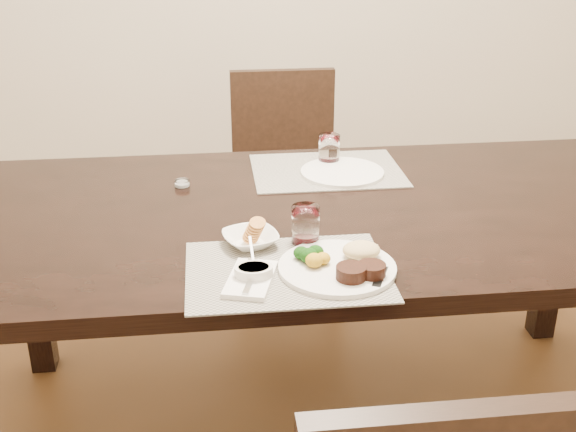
{
  "coord_description": "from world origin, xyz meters",
  "views": [
    {
      "loc": [
        -0.31,
        -1.79,
        1.54
      ],
      "look_at": [
        -0.12,
        -0.2,
        0.82
      ],
      "focal_mm": 45.0,
      "sensor_mm": 36.0,
      "label": 1
    }
  ],
  "objects": [
    {
      "name": "placemat_near",
      "position": [
        -0.14,
        -0.35,
        0.75
      ],
      "size": [
        0.46,
        0.34,
        0.0
      ],
      "primitive_type": "cube",
      "color": "gray",
      "rests_on": "dining_table"
    },
    {
      "name": "wine_glass_near",
      "position": [
        -0.08,
        -0.21,
        0.8
      ],
      "size": [
        0.07,
        0.07,
        0.1
      ],
      "rotation": [
        0.0,
        0.0,
        0.34
      ],
      "color": "silver",
      "rests_on": "placemat_near"
    },
    {
      "name": "dinner_plate",
      "position": [
        -0.02,
        -0.37,
        0.77
      ],
      "size": [
        0.27,
        0.27,
        0.05
      ],
      "rotation": [
        0.0,
        0.0,
        0.07
      ],
      "color": "silver",
      "rests_on": "placemat_near"
    },
    {
      "name": "cracker_bowl",
      "position": [
        -0.22,
        -0.21,
        0.77
      ],
      "size": [
        0.16,
        0.16,
        0.06
      ],
      "rotation": [
        0.0,
        0.0,
        0.28
      ],
      "color": "silver",
      "rests_on": "placemat_near"
    },
    {
      "name": "napkin_fork",
      "position": [
        -0.23,
        -0.39,
        0.76
      ],
      "size": [
        0.14,
        0.19,
        0.02
      ],
      "rotation": [
        0.0,
        0.0,
        -0.28
      ],
      "color": "white",
      "rests_on": "placemat_near"
    },
    {
      "name": "sauce_ramekin",
      "position": [
        -0.22,
        -0.39,
        0.77
      ],
      "size": [
        0.09,
        0.13,
        0.07
      ],
      "rotation": [
        0.0,
        0.0,
        0.07
      ],
      "color": "silver",
      "rests_on": "placemat_near"
    },
    {
      "name": "placemat_far",
      "position": [
        0.06,
        0.28,
        0.75
      ],
      "size": [
        0.46,
        0.34,
        0.0
      ],
      "primitive_type": "cube",
      "color": "gray",
      "rests_on": "dining_table"
    },
    {
      "name": "far_plate",
      "position": [
        0.1,
        0.24,
        0.76
      ],
      "size": [
        0.25,
        0.25,
        0.01
      ],
      "primitive_type": "cylinder",
      "color": "silver",
      "rests_on": "placemat_far"
    },
    {
      "name": "chair_far",
      "position": [
        0.0,
        0.93,
        0.5
      ],
      "size": [
        0.42,
        0.42,
        0.9
      ],
      "color": "black",
      "rests_on": "ground"
    },
    {
      "name": "dining_table",
      "position": [
        0.0,
        0.0,
        0.67
      ],
      "size": [
        2.0,
        1.0,
        0.75
      ],
      "color": "black",
      "rests_on": "ground"
    },
    {
      "name": "steak_knife",
      "position": [
        0.06,
        -0.4,
        0.76
      ],
      "size": [
        0.07,
        0.23,
        0.01
      ],
      "rotation": [
        0.0,
        0.0,
        -0.42
      ],
      "color": "silver",
      "rests_on": "placemat_near"
    },
    {
      "name": "wine_glass_far",
      "position": [
        0.07,
        0.35,
        0.8
      ],
      "size": [
        0.07,
        0.07,
        0.09
      ],
      "rotation": [
        0.0,
        0.0,
        0.32
      ],
      "color": "silver",
      "rests_on": "placemat_far"
    },
    {
      "name": "ground_plane",
      "position": [
        0.0,
        0.0,
        0.0
      ],
      "size": [
        4.5,
        4.5,
        0.0
      ],
      "primitive_type": "plane",
      "color": "#402914",
      "rests_on": "ground"
    },
    {
      "name": "salt_cellar",
      "position": [
        -0.39,
        0.21,
        0.76
      ],
      "size": [
        0.04,
        0.04,
        0.02
      ],
      "rotation": [
        0.0,
        0.0,
        -0.12
      ],
      "color": "silver",
      "rests_on": "dining_table"
    }
  ]
}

